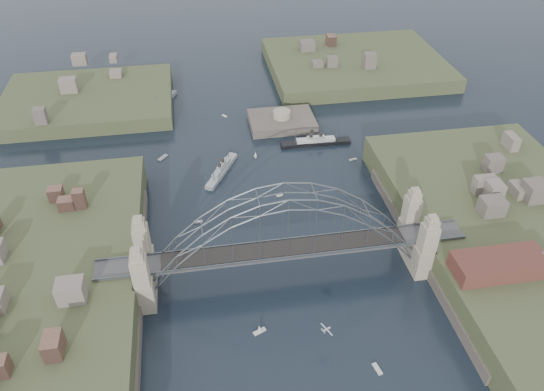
{
  "coord_description": "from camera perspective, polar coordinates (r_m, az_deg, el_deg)",
  "views": [
    {
      "loc": [
        -16.94,
        -84.39,
        89.01
      ],
      "look_at": [
        0.0,
        18.0,
        10.0
      ],
      "focal_mm": 34.34,
      "sensor_mm": 36.0,
      "label": 1
    }
  ],
  "objects": [
    {
      "name": "small_boat_g",
      "position": [
        109.45,
        11.47,
        -18.14
      ],
      "size": [
        1.47,
        2.86,
        0.45
      ],
      "color": "silver",
      "rests_on": "ground"
    },
    {
      "name": "naval_cruiser_near",
      "position": [
        156.34,
        -5.54,
        2.77
      ],
      "size": [
        11.09,
        17.98,
        5.7
      ],
      "color": "#959D9E",
      "rests_on": "ground"
    },
    {
      "name": "small_boat_b",
      "position": [
        146.78,
        0.88,
        0.02
      ],
      "size": [
        2.09,
        1.26,
        0.45
      ],
      "color": "silver",
      "rests_on": "ground"
    },
    {
      "name": "fort_island",
      "position": [
        180.72,
        1.07,
        7.64
      ],
      "size": [
        22.0,
        16.0,
        9.4
      ],
      "color": "#4D453C",
      "rests_on": "ground"
    },
    {
      "name": "ground",
      "position": [
        123.82,
        1.38,
        -8.69
      ],
      "size": [
        500.0,
        500.0,
        0.0
      ],
      "primitive_type": "plane",
      "color": "black",
      "rests_on": "ground"
    },
    {
      "name": "small_boat_a",
      "position": [
        139.05,
        -8.08,
        -2.89
      ],
      "size": [
        2.29,
        0.86,
        0.45
      ],
      "color": "silver",
      "rests_on": "ground"
    },
    {
      "name": "shore_west",
      "position": [
        127.78,
        -25.24,
        -10.28
      ],
      "size": [
        50.5,
        90.0,
        12.0
      ],
      "color": "#3E4628",
      "rests_on": "ground"
    },
    {
      "name": "small_boat_f",
      "position": [
        162.61,
        -1.82,
        4.5
      ],
      "size": [
        1.12,
        1.71,
        2.38
      ],
      "color": "silver",
      "rests_on": "ground"
    },
    {
      "name": "wharf_shed",
      "position": [
        122.11,
        23.65,
        -6.95
      ],
      "size": [
        20.0,
        8.0,
        4.0
      ],
      "primitive_type": "cube",
      "color": "#592D26",
      "rests_on": "shore_east"
    },
    {
      "name": "small_boat_c",
      "position": [
        112.34,
        -1.38,
        -14.48
      ],
      "size": [
        2.92,
        1.94,
        2.38
      ],
      "color": "silver",
      "rests_on": "ground"
    },
    {
      "name": "small_boat_e",
      "position": [
        166.17,
        -11.88,
        4.07
      ],
      "size": [
        3.4,
        3.82,
        0.45
      ],
      "color": "silver",
      "rests_on": "ground"
    },
    {
      "name": "headland_ne",
      "position": [
        223.74,
        9.08,
        13.59
      ],
      "size": [
        70.0,
        55.0,
        9.5
      ],
      "primitive_type": "cube",
      "color": "#3E4628",
      "rests_on": "ground"
    },
    {
      "name": "bridge",
      "position": [
        115.28,
        1.46,
        -4.43
      ],
      "size": [
        84.0,
        13.8,
        24.6
      ],
      "color": "#464648",
      "rests_on": "ground"
    },
    {
      "name": "ocean_liner",
      "position": [
        169.7,
        4.8,
        5.85
      ],
      "size": [
        22.8,
        3.6,
        5.58
      ],
      "color": "black",
      "rests_on": "ground"
    },
    {
      "name": "headland_nw",
      "position": [
        203.63,
        -19.43,
        9.33
      ],
      "size": [
        60.0,
        45.0,
        9.0
      ],
      "primitive_type": "cube",
      "color": "#3E4628",
      "rests_on": "ground"
    },
    {
      "name": "naval_cruiser_far",
      "position": [
        197.73,
        -11.78,
        10.03
      ],
      "size": [
        9.76,
        17.66,
        6.15
      ],
      "color": "#959D9E",
      "rests_on": "ground"
    },
    {
      "name": "finger_pier",
      "position": [
        118.78,
        23.65,
        -15.15
      ],
      "size": [
        4.0,
        22.0,
        1.4
      ],
      "primitive_type": "cube",
      "color": "#464648",
      "rests_on": "ground"
    },
    {
      "name": "small_boat_d",
      "position": [
        163.7,
        8.86,
        3.91
      ],
      "size": [
        2.61,
        1.38,
        0.45
      ],
      "color": "silver",
      "rests_on": "ground"
    },
    {
      "name": "small_boat_h",
      "position": [
        186.53,
        -5.22,
        8.67
      ],
      "size": [
        1.78,
        2.13,
        0.45
      ],
      "color": "silver",
      "rests_on": "ground"
    },
    {
      "name": "shore_east",
      "position": [
        142.17,
        24.82,
        -4.63
      ],
      "size": [
        50.5,
        90.0,
        12.0
      ],
      "color": "#3E4628",
      "rests_on": "ground"
    },
    {
      "name": "aeroplane",
      "position": [
        107.19,
        5.92,
        -14.44
      ],
      "size": [
        1.99,
        3.36,
        0.52
      ],
      "color": "silver"
    }
  ]
}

